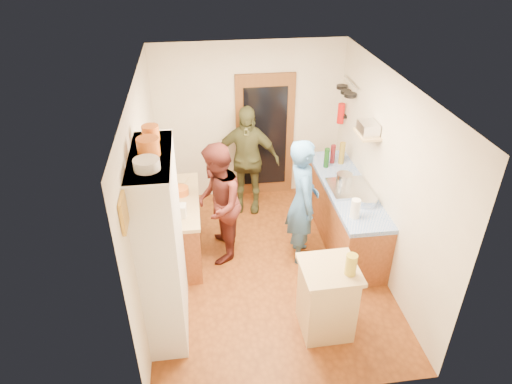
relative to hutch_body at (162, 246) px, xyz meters
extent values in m
cube|color=brown|center=(1.30, 0.80, -1.11)|extent=(3.00, 4.00, 0.02)
cube|color=silver|center=(1.30, 0.80, 1.51)|extent=(3.00, 4.00, 0.02)
cube|color=beige|center=(1.30, 2.81, 0.20)|extent=(3.00, 0.02, 2.60)
cube|color=beige|center=(1.30, -1.21, 0.20)|extent=(3.00, 0.02, 2.60)
cube|color=beige|center=(-0.21, 0.80, 0.20)|extent=(0.02, 4.00, 2.60)
cube|color=beige|center=(2.81, 0.80, 0.20)|extent=(0.02, 4.00, 2.60)
cube|color=brown|center=(1.55, 2.77, -0.05)|extent=(0.95, 0.06, 2.10)
cube|color=black|center=(1.55, 2.74, -0.05)|extent=(0.70, 0.02, 1.70)
cube|color=white|center=(0.00, 0.00, 0.00)|extent=(0.40, 1.20, 2.20)
cube|color=white|center=(0.00, 0.00, 1.08)|extent=(0.40, 1.14, 0.04)
cylinder|color=white|center=(0.00, -0.29, 1.15)|extent=(0.24, 0.24, 0.10)
cylinder|color=orange|center=(0.00, 0.00, 1.19)|extent=(0.22, 0.22, 0.17)
cylinder|color=orange|center=(0.00, 0.34, 1.18)|extent=(0.17, 0.17, 0.15)
cube|color=#9B5225|center=(0.10, 1.25, -0.68)|extent=(0.60, 1.40, 0.85)
cube|color=tan|center=(0.10, 1.25, -0.23)|extent=(0.64, 1.44, 0.05)
cube|color=white|center=(0.15, 0.86, -0.12)|extent=(0.23, 0.17, 0.16)
cylinder|color=white|center=(0.05, 1.08, -0.12)|extent=(0.18, 0.18, 0.17)
cylinder|color=orange|center=(0.18, 1.39, -0.15)|extent=(0.25, 0.25, 0.10)
cube|color=tan|center=(0.12, 1.79, -0.19)|extent=(0.35, 0.30, 0.02)
cube|color=#9B5225|center=(2.50, 1.30, -0.68)|extent=(0.60, 2.20, 0.84)
cube|color=blue|center=(2.50, 1.30, -0.23)|extent=(0.62, 2.22, 0.06)
cube|color=silver|center=(2.50, 1.21, -0.18)|extent=(0.55, 0.58, 0.04)
cylinder|color=silver|center=(2.45, 1.32, -0.09)|extent=(0.22, 0.22, 0.14)
cylinder|color=#143F14|center=(2.35, 1.89, -0.05)|extent=(0.08, 0.08, 0.31)
cylinder|color=#591419|center=(2.48, 2.01, -0.05)|extent=(0.09, 0.09, 0.30)
cylinder|color=olive|center=(2.61, 1.97, -0.03)|extent=(0.10, 0.10, 0.35)
cylinder|color=white|center=(2.35, 0.53, -0.07)|extent=(0.14, 0.14, 0.26)
cylinder|color=silver|center=(2.60, 0.80, -0.15)|extent=(0.32, 0.32, 0.11)
cube|color=tan|center=(1.78, -0.38, -0.67)|extent=(0.56, 0.56, 0.86)
cube|color=tan|center=(1.78, -0.38, -0.22)|extent=(0.63, 0.63, 0.05)
cube|color=white|center=(1.73, -0.33, -0.21)|extent=(0.36, 0.29, 0.02)
cylinder|color=#AD9E2D|center=(1.96, -0.49, -0.07)|extent=(0.13, 0.13, 0.25)
cylinder|color=silver|center=(2.76, 2.33, 0.95)|extent=(0.02, 0.65, 0.02)
cylinder|color=black|center=(2.70, 2.15, 0.82)|extent=(0.18, 0.18, 0.05)
cylinder|color=black|center=(2.70, 2.35, 0.80)|extent=(0.16, 0.16, 0.05)
cylinder|color=black|center=(2.70, 2.55, 0.81)|extent=(0.17, 0.17, 0.05)
cube|color=tan|center=(2.67, 1.25, 0.60)|extent=(0.26, 0.42, 0.03)
cube|color=silver|center=(2.67, 1.25, 0.69)|extent=(0.22, 0.30, 0.15)
cube|color=black|center=(2.77, 2.50, 0.35)|extent=(0.06, 0.10, 0.04)
cylinder|color=red|center=(2.71, 2.50, 0.40)|extent=(0.11, 0.11, 0.32)
cube|color=gold|center=(-0.18, -0.75, 0.95)|extent=(0.03, 0.25, 0.30)
imported|color=#3563A0|center=(1.82, 0.96, -0.21)|extent=(0.46, 0.67, 1.79)
imported|color=#481B17|center=(0.69, 1.17, -0.24)|extent=(0.73, 0.90, 1.72)
imported|color=#3F4022|center=(1.20, 2.31, -0.22)|extent=(1.11, 0.67, 1.77)
camera|label=1|loc=(0.49, -4.00, 3.06)|focal=32.00mm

